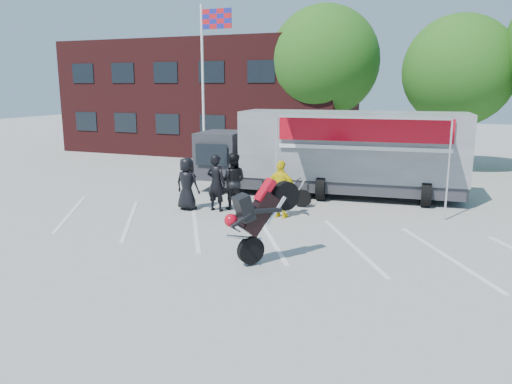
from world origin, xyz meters
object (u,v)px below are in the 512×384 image
Objects in this scene: parked_motorcycle at (283,205)px; spectator_hivis at (281,189)px; spectator_leather_b at (216,183)px; stunt_bike_rider at (277,260)px; spectator_leather_a at (187,184)px; tree_left at (324,61)px; tree_mid at (459,71)px; transporter_truck at (337,195)px; flagpole at (207,68)px; spectator_leather_c at (233,181)px.

spectator_hivis is (0.47, -1.65, 0.95)m from parked_motorcycle.
stunt_bike_rider is at bearing 139.48° from spectator_leather_b.
spectator_leather_b is at bearing -162.04° from spectator_leather_a.
parked_motorcycle is at bearing -82.95° from tree_left.
tree_mid reaches higher than transporter_truck.
flagpole is 4.23× the size of spectator_hivis.
spectator_leather_a is (-2.91, -1.82, 0.92)m from parked_motorcycle.
spectator_leather_b is at bearing -92.20° from tree_left.
parked_motorcycle is 1.08× the size of spectator_leather_b.
spectator_leather_c is at bearing 128.34° from parked_motorcycle.
tree_left is at bearing 7.30° from parked_motorcycle.
spectator_hivis is at bearing 146.96° from stunt_bike_rider.
tree_mid is 3.89× the size of spectator_leather_c.
transporter_truck is 5.62× the size of spectator_leather_a.
spectator_leather_a is at bearing 122.18° from parked_motorcycle.
spectator_hivis reaches higher than transporter_truck.
spectator_leather_a is at bearing -125.10° from tree_mid.
stunt_bike_rider is 1.14× the size of spectator_leather_b.
spectator_hivis is (-1.23, 3.93, 0.95)m from stunt_bike_rider.
parked_motorcycle is 1.96m from spectator_hivis.
spectator_leather_b is at bearing 130.60° from parked_motorcycle.
spectator_leather_a is 0.97× the size of spectator_hivis.
tree_left is (4.24, 6.00, 0.51)m from flagpole.
spectator_hivis reaches higher than spectator_leather_a.
spectator_leather_c is at bearing -121.70° from tree_mid.
tree_mid is 3.62× the size of parked_motorcycle.
spectator_hivis reaches higher than stunt_bike_rider.
transporter_truck is 5.27m from spectator_leather_b.
tree_left is 12.67m from parked_motorcycle.
tree_mid is 4.06× the size of spectator_hivis.
spectator_hivis is (-5.13, -11.95, -4.00)m from tree_mid.
stunt_bike_rider is (3.10, -16.88, -5.57)m from tree_left.
tree_left is 1.13× the size of tree_mid.
tree_left is 4.37× the size of spectator_leather_c.
flagpole reaches higher than stunt_bike_rider.
spectator_hivis is at bearing -109.20° from transporter_truck.
tree_left reaches higher than spectator_leather_b.
parked_motorcycle is at bearing -43.20° from flagpole.
spectator_leather_a is 0.93× the size of spectator_leather_b.
parked_motorcycle is at bearing -141.52° from spectator_leather_a.
tree_left reaches higher than parked_motorcycle.
tree_left is 10.94m from transporter_truck.
tree_left is at bearing -90.04° from spectator_leather_a.
spectator_leather_c reaches higher than spectator_leather_b.
transporter_truck is 4.61× the size of stunt_bike_rider.
flagpole is at bearing -44.09° from spectator_hivis.
tree_left reaches higher than stunt_bike_rider.
tree_left is at bearing 171.87° from tree_mid.
parked_motorcycle is (1.40, -11.30, -5.57)m from tree_left.
transporter_truck reaches higher than parked_motorcycle.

